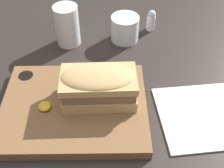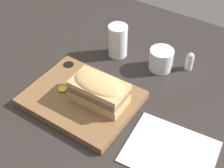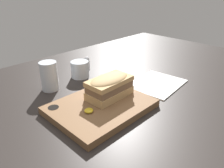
% 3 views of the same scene
% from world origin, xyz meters
% --- Properties ---
extents(dining_table, '(1.97, 1.16, 0.02)m').
position_xyz_m(dining_table, '(0.00, 0.00, 0.01)').
color(dining_table, '#282321').
rests_on(dining_table, ground).
extents(serving_board, '(0.31, 0.24, 0.02)m').
position_xyz_m(serving_board, '(-0.05, -0.03, 0.03)').
color(serving_board, brown).
rests_on(serving_board, dining_table).
extents(sandwich, '(0.16, 0.09, 0.08)m').
position_xyz_m(sandwich, '(-0.00, -0.02, 0.08)').
color(sandwich, tan).
rests_on(sandwich, serving_board).
extents(mustard_dollop, '(0.03, 0.03, 0.01)m').
position_xyz_m(mustard_dollop, '(-0.11, -0.05, 0.05)').
color(mustard_dollop, gold).
rests_on(mustard_dollop, serving_board).
extents(water_glass, '(0.06, 0.06, 0.11)m').
position_xyz_m(water_glass, '(-0.09, 0.21, 0.07)').
color(water_glass, silver).
rests_on(water_glass, dining_table).
extents(wine_glass, '(0.08, 0.08, 0.07)m').
position_xyz_m(wine_glass, '(0.07, 0.23, 0.05)').
color(wine_glass, silver).
rests_on(wine_glass, dining_table).
extents(napkin, '(0.24, 0.20, 0.00)m').
position_xyz_m(napkin, '(0.24, -0.05, 0.02)').
color(napkin, white).
rests_on(napkin, dining_table).
extents(salt_shaker, '(0.02, 0.02, 0.06)m').
position_xyz_m(salt_shaker, '(0.14, 0.28, 0.05)').
color(salt_shaker, white).
rests_on(salt_shaker, dining_table).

